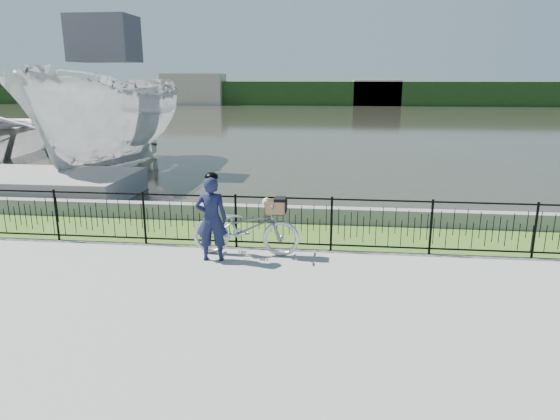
# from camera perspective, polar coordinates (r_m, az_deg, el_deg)

# --- Properties ---
(ground) EXTENTS (120.00, 120.00, 0.00)m
(ground) POSITION_cam_1_polar(r_m,az_deg,el_deg) (9.06, -0.74, -7.75)
(ground) COLOR gray
(ground) RESTS_ON ground
(grass_strip) EXTENTS (60.00, 2.00, 0.01)m
(grass_strip) POSITION_cam_1_polar(r_m,az_deg,el_deg) (11.49, 0.89, -2.76)
(grass_strip) COLOR #3C5E1D
(grass_strip) RESTS_ON ground
(water) EXTENTS (120.00, 120.00, 0.00)m
(water) POSITION_cam_1_polar(r_m,az_deg,el_deg) (41.46, 5.08, 10.01)
(water) COLOR black
(water) RESTS_ON ground
(quay_wall) EXTENTS (60.00, 0.30, 0.40)m
(quay_wall) POSITION_cam_1_polar(r_m,az_deg,el_deg) (12.39, 1.35, -0.50)
(quay_wall) COLOR slate
(quay_wall) RESTS_ON ground
(fence) EXTENTS (14.00, 0.06, 1.15)m
(fence) POSITION_cam_1_polar(r_m,az_deg,el_deg) (10.37, 0.36, -1.42)
(fence) COLOR black
(fence) RESTS_ON ground
(far_treeline) EXTENTS (120.00, 6.00, 3.00)m
(far_treeline) POSITION_cam_1_polar(r_m,az_deg,el_deg) (68.33, 5.75, 13.16)
(far_treeline) COLOR #214018
(far_treeline) RESTS_ON ground
(far_building_left) EXTENTS (8.00, 4.00, 4.00)m
(far_building_left) POSITION_cam_1_polar(r_m,az_deg,el_deg) (69.00, -9.82, 13.45)
(far_building_left) COLOR #B7A793
(far_building_left) RESTS_ON ground
(far_building_right) EXTENTS (6.00, 3.00, 3.20)m
(far_building_right) POSITION_cam_1_polar(r_m,az_deg,el_deg) (67.01, 11.01, 13.02)
(far_building_right) COLOR #B7A793
(far_building_right) RESTS_ON ground
(bicycle_rig) EXTENTS (2.17, 0.76, 1.22)m
(bicycle_rig) POSITION_cam_1_polar(r_m,az_deg,el_deg) (10.06, -3.87, -1.97)
(bicycle_rig) COLOR #ACB0B8
(bicycle_rig) RESTS_ON ground
(cyclist) EXTENTS (0.66, 0.48, 1.75)m
(cyclist) POSITION_cam_1_polar(r_m,az_deg,el_deg) (9.75, -7.85, -0.85)
(cyclist) COLOR #131835
(cyclist) RESTS_ON ground
(boat_near) EXTENTS (4.00, 10.01, 5.63)m
(boat_near) POSITION_cam_1_polar(r_m,az_deg,el_deg) (19.85, -18.78, 9.89)
(boat_near) COLOR #BEBFBF
(boat_near) RESTS_ON water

